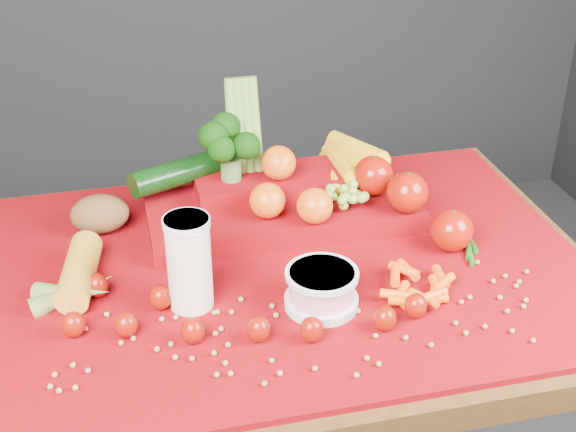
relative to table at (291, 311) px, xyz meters
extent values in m
cube|color=#321C0B|center=(0.00, 0.00, 0.07)|extent=(1.10, 0.80, 0.05)
cube|color=#321C0B|center=(-0.48, 0.33, -0.31)|extent=(0.06, 0.06, 0.70)
cube|color=#321C0B|center=(0.48, 0.33, -0.31)|extent=(0.06, 0.06, 0.70)
cube|color=#73030B|center=(0.00, 0.00, 0.10)|extent=(1.05, 0.75, 0.01)
cylinder|color=silver|center=(-0.19, -0.08, 0.19)|extent=(0.07, 0.07, 0.17)
cylinder|color=silver|center=(-0.19, -0.08, 0.27)|extent=(0.08, 0.08, 0.01)
cylinder|color=silver|center=(0.02, -0.13, 0.12)|extent=(0.12, 0.12, 0.02)
cylinder|color=pink|center=(0.02, -0.13, 0.15)|extent=(0.11, 0.11, 0.05)
cylinder|color=silver|center=(0.02, -0.13, 0.17)|extent=(0.12, 0.12, 0.01)
ellipsoid|color=maroon|center=(-0.24, -0.08, 0.13)|extent=(0.04, 0.04, 0.04)
cone|color=#0F490D|center=(-0.24, -0.08, 0.15)|extent=(0.03, 0.03, 0.01)
ellipsoid|color=maroon|center=(-0.30, -0.14, 0.13)|extent=(0.04, 0.04, 0.04)
cone|color=#0F490D|center=(-0.30, -0.14, 0.15)|extent=(0.03, 0.03, 0.01)
ellipsoid|color=maroon|center=(-0.20, -0.18, 0.13)|extent=(0.04, 0.04, 0.04)
cone|color=#0F490D|center=(-0.20, -0.18, 0.15)|extent=(0.03, 0.03, 0.01)
ellipsoid|color=maroon|center=(-0.10, -0.20, 0.13)|extent=(0.04, 0.04, 0.04)
cone|color=#0F490D|center=(-0.10, -0.20, 0.15)|extent=(0.03, 0.03, 0.01)
ellipsoid|color=maroon|center=(-0.02, -0.22, 0.13)|extent=(0.04, 0.04, 0.04)
cone|color=#0F490D|center=(-0.02, -0.22, 0.15)|extent=(0.03, 0.03, 0.01)
ellipsoid|color=maroon|center=(0.10, -0.22, 0.13)|extent=(0.04, 0.04, 0.04)
cone|color=#0F490D|center=(0.10, -0.22, 0.15)|extent=(0.03, 0.03, 0.01)
ellipsoid|color=maroon|center=(-0.18, 0.02, 0.13)|extent=(0.04, 0.04, 0.04)
cone|color=#0F490D|center=(-0.18, 0.02, 0.15)|extent=(0.03, 0.03, 0.01)
ellipsoid|color=maroon|center=(-0.34, -0.02, 0.13)|extent=(0.04, 0.04, 0.04)
cone|color=#0F490D|center=(-0.34, -0.02, 0.15)|extent=(0.03, 0.03, 0.01)
ellipsoid|color=maroon|center=(0.16, -0.20, 0.13)|extent=(0.04, 0.04, 0.04)
cone|color=#0F490D|center=(0.16, -0.20, 0.15)|extent=(0.03, 0.03, 0.01)
ellipsoid|color=maroon|center=(-0.38, -0.12, 0.13)|extent=(0.04, 0.04, 0.04)
cone|color=#0F490D|center=(-0.38, -0.12, 0.15)|extent=(0.03, 0.03, 0.01)
cylinder|color=gold|center=(-0.37, 0.02, 0.13)|extent=(0.08, 0.19, 0.06)
ellipsoid|color=#533B1B|center=(-0.33, 0.20, 0.14)|extent=(0.11, 0.08, 0.08)
cube|color=#73030B|center=(0.02, 0.15, 0.13)|extent=(0.52, 0.22, 0.04)
cube|color=#73030B|center=(0.00, 0.20, 0.17)|extent=(0.28, 0.12, 0.03)
sphere|color=#9F0800|center=(0.24, 0.06, 0.19)|extent=(0.08, 0.08, 0.08)
sphere|color=#9F0800|center=(0.30, -0.02, 0.15)|extent=(0.08, 0.08, 0.08)
sphere|color=#9F0800|center=(0.20, 0.14, 0.19)|extent=(0.08, 0.08, 0.08)
sphere|color=#C32D05|center=(-0.02, 0.10, 0.19)|extent=(0.07, 0.07, 0.07)
sphere|color=#C32D05|center=(0.06, 0.06, 0.19)|extent=(0.07, 0.07, 0.07)
sphere|color=#C32D05|center=(0.02, 0.18, 0.22)|extent=(0.07, 0.07, 0.07)
cylinder|color=#EFB705|center=(0.14, 0.22, 0.17)|extent=(0.06, 0.15, 0.04)
cylinder|color=#EFB705|center=(0.16, 0.22, 0.18)|extent=(0.04, 0.15, 0.04)
cylinder|color=#EFB705|center=(0.18, 0.22, 0.20)|extent=(0.07, 0.15, 0.04)
cylinder|color=#EFB705|center=(0.19, 0.22, 0.21)|extent=(0.09, 0.15, 0.04)
cylinder|color=#3F662D|center=(-0.07, 0.20, 0.21)|extent=(0.04, 0.04, 0.04)
cylinder|color=olive|center=(-0.06, 0.24, 0.26)|extent=(0.03, 0.06, 0.22)
cylinder|color=olive|center=(-0.04, 0.24, 0.26)|extent=(0.02, 0.06, 0.22)
cylinder|color=olive|center=(-0.03, 0.24, 0.26)|extent=(0.02, 0.06, 0.22)
cylinder|color=olive|center=(-0.01, 0.24, 0.26)|extent=(0.03, 0.06, 0.22)
cylinder|color=black|center=(-0.14, 0.24, 0.20)|extent=(0.26, 0.14, 0.05)
camera|label=1|loc=(-0.29, -1.17, 0.90)|focal=50.00mm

